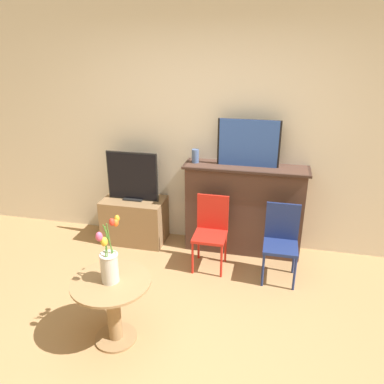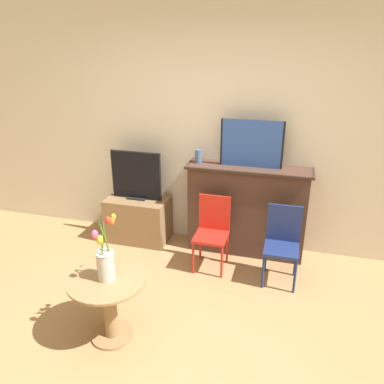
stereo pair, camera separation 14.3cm
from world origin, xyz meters
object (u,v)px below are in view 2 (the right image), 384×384
object	(u,v)px
tv_monitor	(136,176)
chair_blue	(282,240)
painting	(252,144)
vase_tulips	(105,260)
chair_red	(212,228)

from	to	relation	value
tv_monitor	chair_blue	bearing A→B (deg)	-13.00
painting	vase_tulips	bearing A→B (deg)	-117.06
painting	chair_red	size ratio (longest dim) A/B	0.85
tv_monitor	vase_tulips	bearing A→B (deg)	-74.71
painting	chair_blue	distance (m)	1.03
chair_blue	vase_tulips	distance (m)	1.76
painting	tv_monitor	size ratio (longest dim) A/B	1.09
painting	vase_tulips	xyz separation A→B (m)	(-0.85, -1.67, -0.54)
painting	chair_red	bearing A→B (deg)	-127.03
vase_tulips	tv_monitor	bearing A→B (deg)	105.29
tv_monitor	vase_tulips	xyz separation A→B (m)	(0.44, -1.59, -0.09)
painting	chair_blue	size ratio (longest dim) A/B	0.85
painting	tv_monitor	distance (m)	1.37
chair_red	tv_monitor	bearing A→B (deg)	161.25
chair_red	chair_blue	xyz separation A→B (m)	(0.72, -0.06, 0.00)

